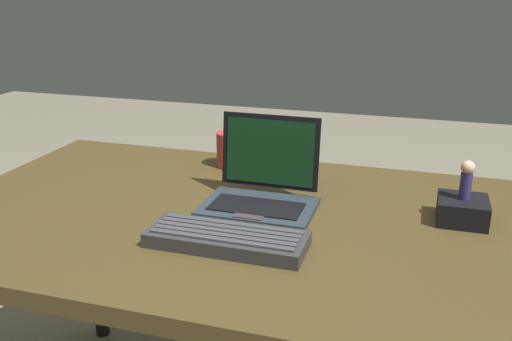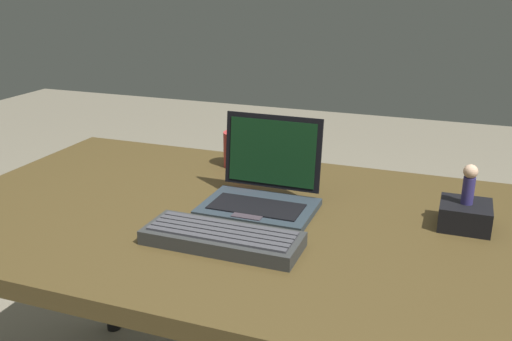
{
  "view_description": "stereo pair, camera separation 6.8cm",
  "coord_description": "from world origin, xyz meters",
  "px_view_note": "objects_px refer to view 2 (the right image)",
  "views": [
    {
      "loc": [
        0.39,
        -1.09,
        1.21
      ],
      "look_at": [
        0.05,
        0.02,
        0.8
      ],
      "focal_mm": 39.18,
      "sensor_mm": 36.0,
      "label": 1
    },
    {
      "loc": [
        0.45,
        -1.07,
        1.21
      ],
      "look_at": [
        0.05,
        0.02,
        0.8
      ],
      "focal_mm": 39.18,
      "sensor_mm": 36.0,
      "label": 2
    }
  ],
  "objects_px": {
    "figurine": "(469,183)",
    "figurine_stand": "(465,215)",
    "laptop_front": "(263,190)",
    "coffee_mug": "(237,149)",
    "external_keyboard": "(222,238)"
  },
  "relations": [
    {
      "from": "external_keyboard",
      "to": "coffee_mug",
      "type": "relative_size",
      "value": 2.88
    },
    {
      "from": "external_keyboard",
      "to": "figurine",
      "type": "xyz_separation_m",
      "value": [
        0.45,
        0.26,
        0.08
      ]
    },
    {
      "from": "laptop_front",
      "to": "figurine",
      "type": "xyz_separation_m",
      "value": [
        0.44,
        0.05,
        0.06
      ]
    },
    {
      "from": "laptop_front",
      "to": "figurine_stand",
      "type": "height_order",
      "value": "laptop_front"
    },
    {
      "from": "figurine_stand",
      "to": "figurine",
      "type": "distance_m",
      "value": 0.07
    },
    {
      "from": "figurine",
      "to": "figurine_stand",
      "type": "bearing_deg",
      "value": -90.0
    },
    {
      "from": "laptop_front",
      "to": "coffee_mug",
      "type": "height_order",
      "value": "laptop_front"
    },
    {
      "from": "laptop_front",
      "to": "external_keyboard",
      "type": "relative_size",
      "value": 0.8
    },
    {
      "from": "external_keyboard",
      "to": "figurine_stand",
      "type": "distance_m",
      "value": 0.52
    },
    {
      "from": "external_keyboard",
      "to": "figurine_stand",
      "type": "bearing_deg",
      "value": 29.99
    },
    {
      "from": "figurine",
      "to": "external_keyboard",
      "type": "bearing_deg",
      "value": -150.01
    },
    {
      "from": "figurine_stand",
      "to": "figurine",
      "type": "height_order",
      "value": "figurine"
    },
    {
      "from": "laptop_front",
      "to": "external_keyboard",
      "type": "xyz_separation_m",
      "value": [
        -0.01,
        -0.21,
        -0.03
      ]
    },
    {
      "from": "figurine",
      "to": "coffee_mug",
      "type": "height_order",
      "value": "figurine"
    },
    {
      "from": "laptop_front",
      "to": "figurine",
      "type": "height_order",
      "value": "laptop_front"
    }
  ]
}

